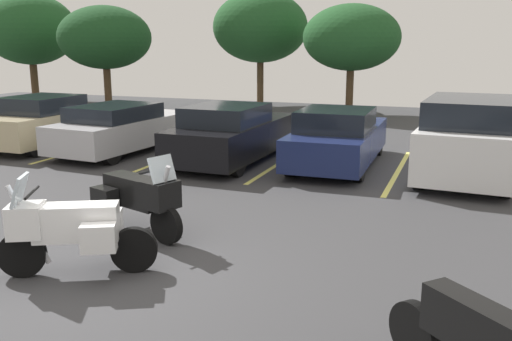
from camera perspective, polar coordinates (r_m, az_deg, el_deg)
name	(u,v)px	position (r m, az deg, el deg)	size (l,w,h in m)	color
ground	(94,279)	(7.91, -16.30, -10.60)	(44.00, 44.00, 0.10)	#38383A
motorcycle_touring	(71,229)	(7.78, -18.46, -5.68)	(1.91, 1.23, 1.39)	black
motorcycle_second	(138,197)	(9.09, -12.00, -2.63)	(2.02, 1.10, 1.38)	black
parking_stripes	(229,158)	(15.05, -2.77, 1.30)	(15.01, 5.08, 0.01)	#EAE066
car_champagne	(46,122)	(17.74, -20.70, 4.69)	(1.92, 4.23, 1.52)	#C1B289
car_silver	(122,128)	(16.23, -13.58, 4.25)	(2.21, 4.75, 1.37)	#B7B7BC
car_black	(232,134)	(14.51, -2.46, 3.78)	(1.94, 4.75, 1.51)	black
car_navy	(338,138)	(14.14, 8.39, 3.29)	(1.92, 4.73, 1.47)	navy
car_white	(469,139)	(13.49, 20.94, 3.06)	(2.21, 4.47, 1.86)	white
tree_center_right	(260,27)	(27.64, 0.44, 14.47)	(4.57, 4.57, 5.46)	#4C3823
tree_rear	(30,29)	(31.98, -22.14, 13.25)	(4.73, 4.73, 5.53)	#4C3823
tree_center_left	(105,38)	(26.91, -15.22, 13.00)	(4.20, 4.20, 4.69)	#4C3823
tree_left	(352,38)	(24.30, 9.77, 13.27)	(4.09, 4.09, 4.64)	#4C3823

